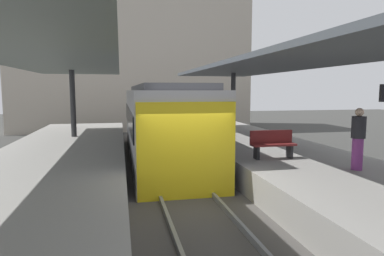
% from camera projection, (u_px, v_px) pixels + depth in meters
% --- Properties ---
extents(ground_plane, '(80.00, 80.00, 0.00)m').
position_uv_depth(ground_plane, '(189.00, 209.00, 8.97)').
color(ground_plane, '#383835').
extents(platform_left, '(4.40, 28.00, 1.00)m').
position_uv_depth(platform_left, '(33.00, 200.00, 8.14)').
color(platform_left, gray).
rests_on(platform_left, ground_plane).
extents(platform_right, '(4.40, 28.00, 1.00)m').
position_uv_depth(platform_right, '(320.00, 182.00, 9.69)').
color(platform_right, gray).
rests_on(platform_right, ground_plane).
extents(track_ballast, '(3.20, 28.00, 0.20)m').
position_uv_depth(track_ballast, '(189.00, 205.00, 8.96)').
color(track_ballast, '#423F3D').
rests_on(track_ballast, ground_plane).
extents(rail_near_side, '(0.08, 28.00, 0.14)m').
position_uv_depth(rail_near_side, '(161.00, 201.00, 8.79)').
color(rail_near_side, slate).
rests_on(rail_near_side, track_ballast).
extents(rail_far_side, '(0.08, 28.00, 0.14)m').
position_uv_depth(rail_far_side, '(215.00, 197.00, 9.09)').
color(rail_far_side, slate).
rests_on(rail_far_side, track_ballast).
extents(commuter_train, '(2.78, 10.99, 3.10)m').
position_uv_depth(commuter_train, '(162.00, 123.00, 14.29)').
color(commuter_train, '#ADADB2').
rests_on(commuter_train, track_ballast).
extents(canopy_left, '(4.18, 21.00, 3.17)m').
position_uv_depth(canopy_left, '(39.00, 55.00, 9.11)').
color(canopy_left, '#333335').
rests_on(canopy_left, platform_left).
extents(canopy_right, '(4.18, 21.00, 3.11)m').
position_uv_depth(canopy_right, '(299.00, 61.00, 10.67)').
color(canopy_right, '#333335').
rests_on(canopy_right, platform_right).
extents(platform_bench, '(1.40, 0.41, 0.86)m').
position_uv_depth(platform_bench, '(272.00, 143.00, 10.58)').
color(platform_bench, black).
rests_on(platform_bench, platform_right).
extents(passenger_mid_platform, '(0.36, 0.36, 1.64)m').
position_uv_depth(passenger_mid_platform, '(358.00, 138.00, 8.96)').
color(passenger_mid_platform, '#7A337A').
rests_on(passenger_mid_platform, platform_right).
extents(station_building_backdrop, '(18.00, 6.00, 11.00)m').
position_uv_depth(station_building_backdrop, '(133.00, 61.00, 27.70)').
color(station_building_backdrop, '#A89E8E').
rests_on(station_building_backdrop, ground_plane).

